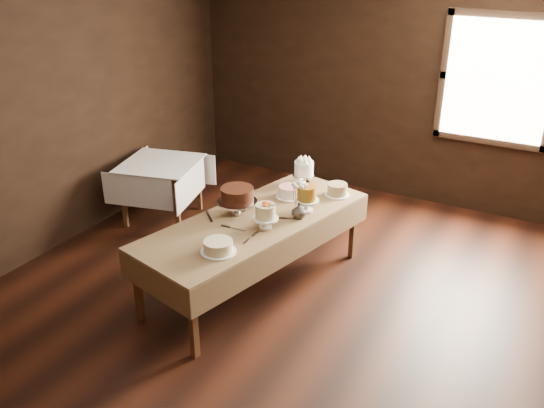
{
  "coord_description": "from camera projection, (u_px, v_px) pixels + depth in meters",
  "views": [
    {
      "loc": [
        2.17,
        -3.74,
        3.06
      ],
      "look_at": [
        0.0,
        0.2,
        0.95
      ],
      "focal_mm": 38.18,
      "sensor_mm": 36.0,
      "label": 1
    }
  ],
  "objects": [
    {
      "name": "display_table",
      "position": [
        255.0,
        224.0,
        5.27
      ],
      "size": [
        1.42,
        2.44,
        0.71
      ],
      "rotation": [
        0.0,
        0.0,
        -0.24
      ],
      "color": "#492A14",
      "rests_on": "ground"
    },
    {
      "name": "cake_cream",
      "position": [
        218.0,
        247.0,
        4.67
      ],
      "size": [
        0.32,
        0.32,
        0.1
      ],
      "color": "white",
      "rests_on": "display_table"
    },
    {
      "name": "cake_lattice",
      "position": [
        290.0,
        192.0,
        5.66
      ],
      "size": [
        0.3,
        0.3,
        0.1
      ],
      "color": "white",
      "rests_on": "display_table"
    },
    {
      "name": "side_table",
      "position": [
        160.0,
        169.0,
        6.6
      ],
      "size": [
        1.01,
        1.01,
        0.7
      ],
      "rotation": [
        0.0,
        0.0,
        0.25
      ],
      "color": "#492A14",
      "rests_on": "ground"
    },
    {
      "name": "cake_flowers",
      "position": [
        266.0,
        217.0,
        5.04
      ],
      "size": [
        0.25,
        0.25,
        0.24
      ],
      "color": "white",
      "rests_on": "display_table"
    },
    {
      "name": "cake_chocolate",
      "position": [
        237.0,
        201.0,
        5.3
      ],
      "size": [
        0.39,
        0.39,
        0.27
      ],
      "color": "silver",
      "rests_on": "display_table"
    },
    {
      "name": "cake_caramel",
      "position": [
        307.0,
        200.0,
        5.34
      ],
      "size": [
        0.23,
        0.23,
        0.27
      ],
      "color": "white",
      "rests_on": "display_table"
    },
    {
      "name": "wall_left",
      "position": [
        41.0,
        119.0,
        5.71
      ],
      "size": [
        0.02,
        6.0,
        2.8
      ],
      "primitive_type": "cube",
      "color": "black",
      "rests_on": "ground"
    },
    {
      "name": "cake_server_b",
      "position": [
        248.0,
        240.0,
        4.88
      ],
      "size": [
        0.03,
        0.24,
        0.01
      ],
      "primitive_type": "cube",
      "rotation": [
        0.0,
        0.0,
        -1.56
      ],
      "color": "silver",
      "rests_on": "display_table"
    },
    {
      "name": "flower_vase",
      "position": [
        299.0,
        211.0,
        5.23
      ],
      "size": [
        0.16,
        0.16,
        0.14
      ],
      "primitive_type": "imported",
      "rotation": [
        0.0,
        0.0,
        0.2
      ],
      "color": "#2D2823",
      "rests_on": "display_table"
    },
    {
      "name": "floor",
      "position": [
        261.0,
        307.0,
        5.21
      ],
      "size": [
        5.0,
        6.0,
        0.01
      ],
      "primitive_type": "cube",
      "color": "black",
      "rests_on": "ground"
    },
    {
      "name": "cake_server_d",
      "position": [
        294.0,
        219.0,
        5.23
      ],
      "size": [
        0.23,
        0.11,
        0.01
      ],
      "primitive_type": "cube",
      "rotation": [
        0.0,
        0.0,
        0.39
      ],
      "color": "silver",
      "rests_on": "display_table"
    },
    {
      "name": "flower_bouquet",
      "position": [
        299.0,
        191.0,
        5.15
      ],
      "size": [
        0.14,
        0.14,
        0.2
      ],
      "primitive_type": null,
      "color": "white",
      "rests_on": "flower_vase"
    },
    {
      "name": "cake_server_c",
      "position": [
        268.0,
        208.0,
        5.44
      ],
      "size": [
        0.07,
        0.24,
        0.01
      ],
      "primitive_type": "cube",
      "rotation": [
        0.0,
        0.0,
        1.76
      ],
      "color": "silver",
      "rests_on": "display_table"
    },
    {
      "name": "cake_server_e",
      "position": [
        210.0,
        219.0,
        5.24
      ],
      "size": [
        0.19,
        0.18,
        0.01
      ],
      "primitive_type": "cube",
      "rotation": [
        0.0,
        0.0,
        -0.76
      ],
      "color": "silver",
      "rests_on": "display_table"
    },
    {
      "name": "cake_speckled",
      "position": [
        337.0,
        190.0,
        5.7
      ],
      "size": [
        0.25,
        0.25,
        0.12
      ],
      "color": "white",
      "rests_on": "display_table"
    },
    {
      "name": "window",
      "position": [
        498.0,
        81.0,
        6.29
      ],
      "size": [
        1.1,
        0.05,
        1.3
      ],
      "primitive_type": "cube",
      "color": "#FFEABF",
      "rests_on": "wall_back"
    },
    {
      "name": "wall_back",
      "position": [
        383.0,
        84.0,
        6.99
      ],
      "size": [
        5.0,
        0.02,
        2.8
      ],
      "primitive_type": "cube",
      "color": "black",
      "rests_on": "ground"
    },
    {
      "name": "cake_meringue",
      "position": [
        304.0,
        173.0,
        5.93
      ],
      "size": [
        0.24,
        0.24,
        0.25
      ],
      "color": "silver",
      "rests_on": "display_table"
    },
    {
      "name": "cake_server_a",
      "position": [
        238.0,
        229.0,
        5.05
      ],
      "size": [
        0.24,
        0.03,
        0.01
      ],
      "primitive_type": "cube",
      "rotation": [
        0.0,
        0.0,
        0.04
      ],
      "color": "silver",
      "rests_on": "display_table"
    }
  ]
}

